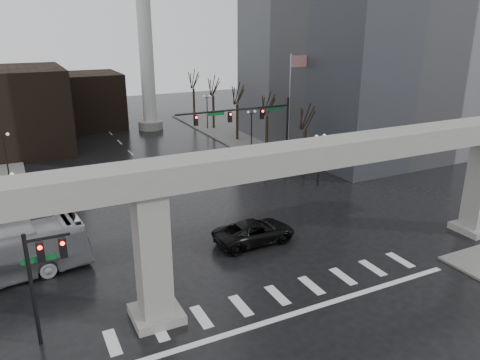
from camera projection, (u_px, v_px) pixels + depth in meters
The scene contains 20 objects.
ground at pixel (269, 287), 28.27m from camera, with size 160.00×160.00×0.00m, color black.
sidewalk_ne at pixel (300, 129), 69.73m from camera, with size 28.00×36.00×0.15m, color slate.
elevated_guideway at pixel (291, 176), 26.59m from camera, with size 48.00×2.60×8.70m.
building_far_mid at pixel (86, 100), 70.25m from camera, with size 10.00×10.00×8.00m, color black.
smokestack at pixel (145, 36), 65.52m from camera, with size 3.60×3.60×30.00m.
signal_mast_arm at pixel (255, 122), 46.13m from camera, with size 12.12×0.43×8.00m.
signal_left_pole at pixel (42, 269), 22.23m from camera, with size 2.30×0.30×6.00m.
flagpole_assembly at pixel (292, 96), 50.95m from camera, with size 2.06×0.12×12.00m.
lamp_right_0 at pixel (320, 151), 44.71m from camera, with size 1.22×0.32×5.11m.
lamp_right_1 at pixel (252, 124), 56.59m from camera, with size 1.22×0.32×5.11m.
lamp_right_2 at pixel (207, 106), 68.46m from camera, with size 1.22×0.32×5.11m.
lamp_left_0 at pixel (8, 195), 33.35m from camera, with size 1.22×0.32×5.11m.
lamp_left_1 at pixel (5, 150), 45.22m from camera, with size 1.22×0.32×5.11m.
lamp_left_2 at pixel (3, 123), 57.10m from camera, with size 1.22×0.32×5.11m.
tree_right_0 at pixel (305, 147), 48.78m from camera, with size 1.09×1.58×7.50m.
tree_right_1 at pixel (267, 131), 55.54m from camera, with size 1.09×1.61×7.67m.
tree_right_2 at pixel (237, 119), 62.31m from camera, with size 1.10×1.63×7.85m.
tree_right_3 at pixel (214, 109), 69.07m from camera, with size 1.11×1.66×8.02m.
tree_right_4 at pixel (194, 101), 75.84m from camera, with size 1.12×1.69×8.19m.
pickup_truck at pixel (255, 232), 33.72m from camera, with size 2.78×6.02×1.67m, color black.
Camera 1 is at (-12.55, -21.34, 15.22)m, focal length 35.00 mm.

